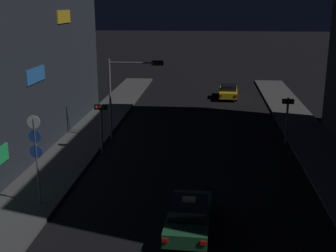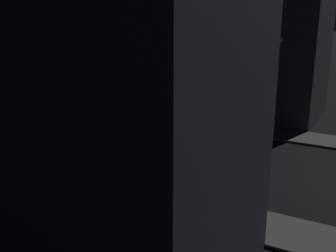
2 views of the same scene
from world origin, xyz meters
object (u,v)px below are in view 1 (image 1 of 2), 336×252
at_px(traffic_light_right_kerb, 287,111).
at_px(sign_pole_left, 36,151).
at_px(taxi, 189,215).
at_px(traffic_light_left_kerb, 101,117).
at_px(far_car, 228,91).
at_px(traffic_light_overhead, 129,83).

distance_m(traffic_light_right_kerb, sign_pole_left, 17.76).
bearing_deg(taxi, traffic_light_left_kerb, 122.20).
bearing_deg(sign_pole_left, traffic_light_right_kerb, 39.98).
height_order(far_car, sign_pole_left, sign_pole_left).
height_order(taxi, traffic_light_overhead, traffic_light_overhead).
xyz_separation_m(taxi, traffic_light_overhead, (-4.86, 12.77, 3.45)).
bearing_deg(traffic_light_left_kerb, traffic_light_overhead, 64.60).
height_order(traffic_light_overhead, traffic_light_left_kerb, traffic_light_overhead).
bearing_deg(taxi, traffic_light_right_kerb, 64.54).
bearing_deg(traffic_light_left_kerb, sign_pole_left, -97.86).
distance_m(traffic_light_left_kerb, traffic_light_right_kerb, 12.89).
relative_size(far_car, traffic_light_right_kerb, 1.38).
bearing_deg(taxi, traffic_light_overhead, 110.82).
relative_size(traffic_light_left_kerb, traffic_light_right_kerb, 1.03).
relative_size(traffic_light_right_kerb, sign_pole_left, 0.74).
xyz_separation_m(traffic_light_overhead, sign_pole_left, (-2.50, -11.05, -1.30)).
bearing_deg(traffic_light_right_kerb, taxi, -115.46).
height_order(taxi, traffic_light_right_kerb, traffic_light_right_kerb).
height_order(traffic_light_right_kerb, sign_pole_left, sign_pole_left).
bearing_deg(traffic_light_overhead, sign_pole_left, -102.73).
xyz_separation_m(traffic_light_left_kerb, sign_pole_left, (-1.13, -8.17, 0.45)).
distance_m(taxi, far_car, 28.17).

